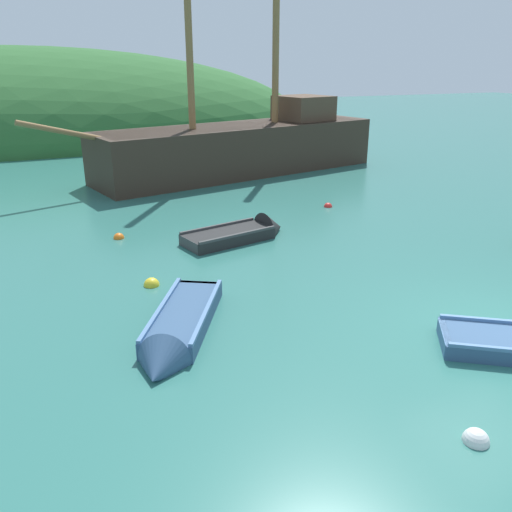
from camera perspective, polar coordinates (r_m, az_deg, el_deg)
ground_plane at (r=11.07m, az=25.24°, el=-7.42°), size 120.00×120.00×0.00m
shore_hill at (r=39.34m, az=-24.05°, el=11.69°), size 41.14×19.41×11.39m
sailing_ship at (r=24.09m, az=-1.47°, el=10.94°), size 15.67×6.20×11.35m
rowboat_center at (r=9.89m, az=-8.47°, el=-8.23°), size 2.52×3.54×0.93m
rowboat_far at (r=15.15m, az=-1.31°, el=2.32°), size 3.32×1.81×1.06m
buoy_white at (r=8.06m, az=22.61°, el=-17.98°), size 0.36×0.36×0.36m
buoy_red at (r=18.62m, az=7.78°, el=5.28°), size 0.29×0.29×0.29m
buoy_orange at (r=15.65m, az=-14.58°, el=1.87°), size 0.31×0.31×0.31m
buoy_yellow at (r=12.22m, az=-11.20°, el=-3.13°), size 0.36×0.36×0.36m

